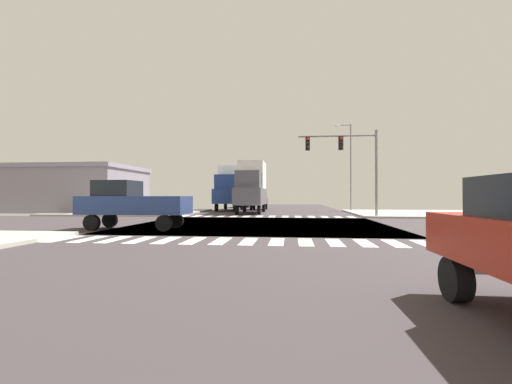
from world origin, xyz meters
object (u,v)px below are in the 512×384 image
(street_lamp, at_px, (349,160))
(bank_building, at_px, (79,189))
(suv_trailing_2, at_px, (244,197))
(sedan_crossing_1, at_px, (259,200))
(box_truck_inner_2, at_px, (252,186))
(traffic_signal_mast, at_px, (346,153))
(box_truck_outer_1, at_px, (230,187))
(pickup_nearside_1, at_px, (132,202))

(street_lamp, height_order, bank_building, street_lamp)
(suv_trailing_2, bearing_deg, sedan_crossing_1, 108.97)
(street_lamp, distance_m, sedan_crossing_1, 10.86)
(box_truck_inner_2, bearing_deg, traffic_signal_mast, 143.10)
(suv_trailing_2, distance_m, box_truck_outer_1, 10.62)
(suv_trailing_2, relative_size, box_truck_outer_1, 0.64)
(traffic_signal_mast, bearing_deg, box_truck_outer_1, 133.83)
(pickup_nearside_1, relative_size, sedan_crossing_1, 1.19)
(traffic_signal_mast, xyz_separation_m, pickup_nearside_1, (-11.68, -10.36, -3.49))
(sedan_crossing_1, bearing_deg, bank_building, 18.44)
(traffic_signal_mast, height_order, sedan_crossing_1, traffic_signal_mast)
(traffic_signal_mast, height_order, box_truck_inner_2, traffic_signal_mast)
(street_lamp, bearing_deg, sedan_crossing_1, 167.61)
(box_truck_outer_1, height_order, box_truck_inner_2, same)
(pickup_nearside_1, bearing_deg, street_lamp, -32.67)
(sedan_crossing_1, bearing_deg, box_truck_outer_1, 31.38)
(pickup_nearside_1, distance_m, box_truck_inner_2, 16.72)
(street_lamp, relative_size, bank_building, 0.71)
(suv_trailing_2, height_order, box_truck_inner_2, box_truck_inner_2)
(pickup_nearside_1, distance_m, sedan_crossing_1, 23.74)
(box_truck_outer_1, bearing_deg, pickup_nearside_1, 87.59)
(traffic_signal_mast, distance_m, street_lamp, 11.11)
(bank_building, xyz_separation_m, suv_trailing_2, (14.97, 14.72, -0.92))
(bank_building, height_order, box_truck_inner_2, box_truck_inner_2)
(street_lamp, bearing_deg, bank_building, -172.08)
(traffic_signal_mast, distance_m, suv_trailing_2, 24.54)
(bank_building, distance_m, box_truck_outer_1, 15.54)
(suv_trailing_2, relative_size, box_truck_inner_2, 0.64)
(suv_trailing_2, bearing_deg, street_lamp, 139.54)
(street_lamp, distance_m, bank_building, 28.15)
(pickup_nearside_1, xyz_separation_m, box_truck_inner_2, (3.91, 16.20, 1.27))
(street_lamp, xyz_separation_m, box_truck_inner_2, (-9.74, -5.08, -2.84))
(sedan_crossing_1, distance_m, box_truck_inner_2, 7.36)
(pickup_nearside_1, height_order, sedan_crossing_1, pickup_nearside_1)
(traffic_signal_mast, height_order, street_lamp, street_lamp)
(suv_trailing_2, xyz_separation_m, box_truck_inner_2, (3.00, -15.94, 1.17))
(box_truck_outer_1, bearing_deg, street_lamp, 178.61)
(box_truck_outer_1, bearing_deg, bank_building, 15.54)
(traffic_signal_mast, xyz_separation_m, street_lamp, (1.96, 10.92, 0.63))
(street_lamp, relative_size, suv_trailing_2, 2.00)
(box_truck_inner_2, bearing_deg, bank_building, -3.89)
(street_lamp, xyz_separation_m, bank_building, (-27.71, -3.85, -3.09))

